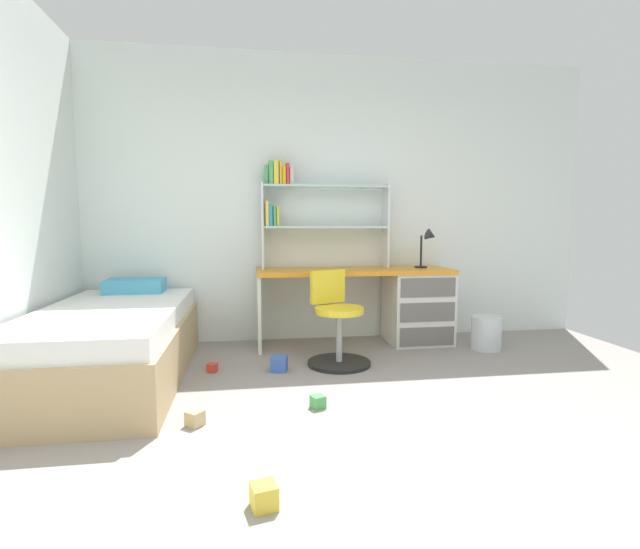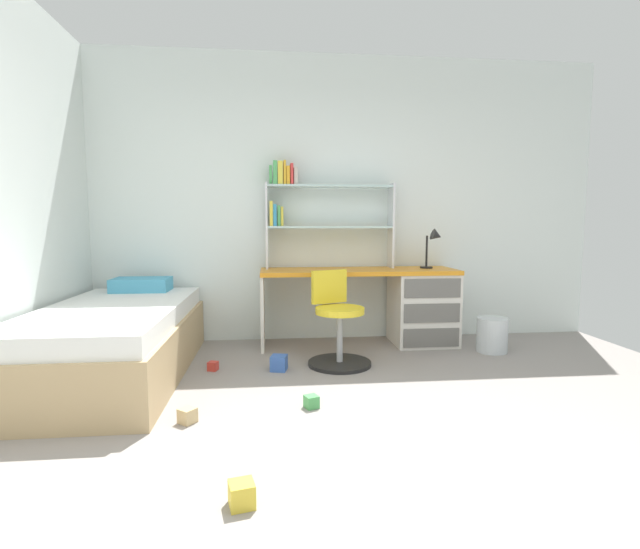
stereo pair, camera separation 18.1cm
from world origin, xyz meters
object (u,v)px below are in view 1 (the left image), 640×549
Objects in this scene: toy_block_natural_0 at (195,418)px; toy_block_red_3 at (212,368)px; toy_block_blue_4 at (279,364)px; desk at (402,302)px; bookshelf_hutch at (306,204)px; toy_block_yellow_1 at (264,496)px; toy_block_green_2 at (318,402)px; bed_platform at (112,343)px; desk_lamp at (429,242)px; swivel_chair at (337,328)px; waste_bin at (486,333)px.

toy_block_red_3 is at bearing 88.64° from toy_block_natural_0.
desk is at bearing 30.44° from toy_block_blue_4.
bookshelf_hutch reaches higher than desk.
bookshelf_hutch is 17.56× the size of toy_block_red_3.
toy_block_green_2 is at bearing 69.72° from toy_block_yellow_1.
toy_block_blue_4 is at bearing 103.86° from toy_block_green_2.
bed_platform reaches higher than toy_block_natural_0.
toy_block_natural_0 is at bearing 113.30° from toy_block_yellow_1.
swivel_chair is (-1.02, -0.61, -0.68)m from desk_lamp.
swivel_chair is (-0.76, -0.61, -0.10)m from desk.
toy_block_blue_4 is (-0.49, -0.12, -0.24)m from swivel_chair.
toy_block_red_3 is (-1.01, -0.07, -0.27)m from swivel_chair.
bookshelf_hutch is 1.60× the size of swivel_chair.
toy_block_yellow_1 is (-0.51, -2.68, -1.29)m from bookshelf_hutch.
toy_block_natural_0 is (0.69, -0.92, -0.23)m from bed_platform.
waste_bin is at bearing 9.27° from swivel_chair.
desk_lamp is 5.45× the size of toy_block_red_3.
swivel_chair is (0.16, -0.77, -1.04)m from bookshelf_hutch.
desk_lamp reaches higher than toy_block_green_2.
bookshelf_hutch reaches higher than swivel_chair.
toy_block_green_2 is at bearing -146.80° from waste_bin.
toy_block_yellow_1 reaches higher than toy_block_natural_0.
toy_block_yellow_1 is at bearing -119.52° from desk.
swivel_chair reaches higher than toy_block_yellow_1.
waste_bin reaches higher than toy_block_red_3.
toy_block_blue_4 reaches higher than toy_block_yellow_1.
toy_block_green_2 is (-1.31, -1.51, -0.94)m from desk_lamp.
bookshelf_hutch is at bearing 69.87° from toy_block_blue_4.
swivel_chair is at bearing 14.00° from toy_block_blue_4.
desk_lamp is at bearing 139.09° from waste_bin.
toy_block_natural_0 is 0.99m from toy_block_red_3.
bed_platform is 1.18m from toy_block_natural_0.
waste_bin reaches higher than toy_block_green_2.
toy_block_green_2 is at bearing -94.61° from bookshelf_hutch.
bed_platform is (-1.57, -0.91, -1.07)m from bookshelf_hutch.
desk reaches higher than toy_block_blue_4.
desk_lamp is at bearing -7.98° from bookshelf_hutch.
desk_lamp is at bearing 18.51° from toy_block_red_3.
waste_bin is 3.01m from toy_block_yellow_1.
bookshelf_hutch is at bearing 85.39° from toy_block_green_2.
bookshelf_hutch is 12.23× the size of toy_block_yellow_1.
desk is at bearing 42.91° from toy_block_natural_0.
toy_block_blue_4 is (0.18, 1.78, 0.01)m from toy_block_yellow_1.
toy_block_green_2 is 0.81m from toy_block_blue_4.
toy_block_yellow_1 is at bearing -123.76° from desk_lamp.
desk_lamp is 1.91m from toy_block_blue_4.
toy_block_blue_4 is (0.54, 0.93, 0.02)m from toy_block_natural_0.
desk reaches higher than bed_platform.
bookshelf_hutch is 3.02m from toy_block_yellow_1.
toy_block_green_2 is (-0.29, -0.90, -0.26)m from swivel_chair.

